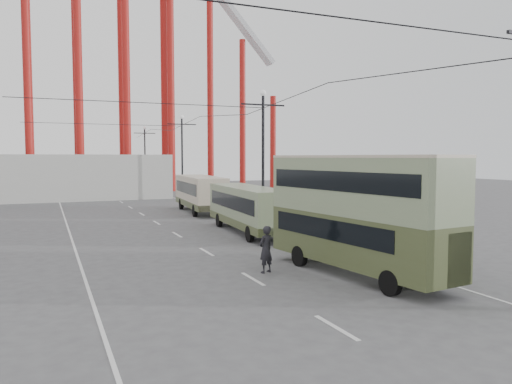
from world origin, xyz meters
name	(u,v)px	position (x,y,z in m)	size (l,w,h in m)	color
ground	(329,304)	(0.00, 0.00, 0.00)	(160.00, 160.00, 0.00)	#4D4D4F
road_markings	(166,227)	(-0.86, 19.70, 0.01)	(12.52, 120.00, 0.01)	silver
lamp_post_mid	(263,158)	(5.60, 18.00, 4.68)	(3.20, 0.44, 9.32)	black
lamp_post_far	(182,158)	(5.60, 40.00, 4.68)	(3.20, 0.44, 9.32)	black
lamp_post_distant	(145,157)	(5.60, 62.00, 4.68)	(3.20, 0.44, 9.32)	black
roller_coaster	(88,19)	(-2.49, 56.89, 22.92)	(52.95, 5.00, 55.48)	maroon
fairground_shed	(67,177)	(-6.00, 47.00, 2.50)	(22.00, 10.00, 5.00)	#B0B0AA
double_decker_bus	(357,208)	(3.04, 2.94, 2.69)	(3.33, 9.14, 4.80)	#3E4626
single_decker_green	(248,207)	(3.31, 15.13, 1.62)	(2.95, 10.26, 2.86)	gray
single_decker_cream	(200,192)	(3.88, 27.48, 1.74)	(3.20, 10.06, 3.08)	#BCAF97
pedestrian	(266,249)	(-0.10, 4.78, 0.96)	(0.70, 0.46, 1.92)	black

